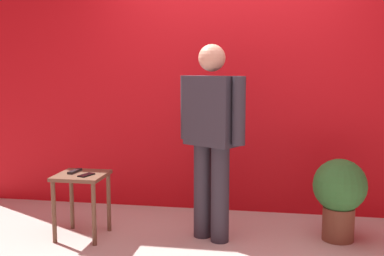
% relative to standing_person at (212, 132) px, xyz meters
% --- Properties ---
extents(back_wall_red, '(5.68, 0.12, 3.11)m').
position_rel_standing_person_xyz_m(back_wall_red, '(0.09, 0.87, 0.65)').
color(back_wall_red, red).
rests_on(back_wall_red, ground_plane).
extents(standing_person, '(0.60, 0.41, 1.62)m').
position_rel_standing_person_xyz_m(standing_person, '(0.00, 0.00, 0.00)').
color(standing_person, '#2D2D38').
rests_on(standing_person, ground_plane).
extents(side_table, '(0.40, 0.40, 0.55)m').
position_rel_standing_person_xyz_m(side_table, '(-1.08, -0.14, -0.47)').
color(side_table, brown).
rests_on(side_table, ground_plane).
extents(cell_phone, '(0.11, 0.16, 0.01)m').
position_rel_standing_person_xyz_m(cell_phone, '(-1.02, -0.19, -0.36)').
color(cell_phone, black).
rests_on(cell_phone, side_table).
extents(tv_remote, '(0.07, 0.17, 0.02)m').
position_rel_standing_person_xyz_m(tv_remote, '(-1.16, -0.10, -0.35)').
color(tv_remote, black).
rests_on(tv_remote, side_table).
extents(potted_plant, '(0.44, 0.44, 0.69)m').
position_rel_standing_person_xyz_m(potted_plant, '(1.05, 0.15, -0.50)').
color(potted_plant, brown).
rests_on(potted_plant, ground_plane).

